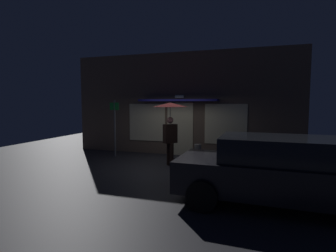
# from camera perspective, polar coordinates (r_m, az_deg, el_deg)

# --- Properties ---
(ground_plane) EXTENTS (18.00, 18.00, 0.00)m
(ground_plane) POSITION_cam_1_polar(r_m,az_deg,el_deg) (9.06, -0.98, -8.91)
(ground_plane) COLOR #26262B
(building_facade) EXTENTS (9.62, 1.00, 4.28)m
(building_facade) POSITION_cam_1_polar(r_m,az_deg,el_deg) (11.04, 2.90, 4.69)
(building_facade) COLOR brown
(building_facade) RESTS_ON ground
(person_with_umbrella) EXTENTS (1.20, 1.20, 2.20)m
(person_with_umbrella) POSITION_cam_1_polar(r_m,az_deg,el_deg) (9.01, 0.48, 1.90)
(person_with_umbrella) COLOR black
(person_with_umbrella) RESTS_ON ground
(parked_car) EXTENTS (4.38, 2.08, 1.47)m
(parked_car) POSITION_cam_1_polar(r_m,az_deg,el_deg) (6.09, 23.13, -8.97)
(parked_car) COLOR black
(parked_car) RESTS_ON ground
(street_sign_post) EXTENTS (0.40, 0.07, 2.30)m
(street_sign_post) POSITION_cam_1_polar(r_m,az_deg,el_deg) (10.80, -11.52, 0.29)
(street_sign_post) COLOR #595B60
(street_sign_post) RESTS_ON ground
(sidewalk_bollard) EXTENTS (0.27, 0.27, 0.61)m
(sidewalk_bollard) POSITION_cam_1_polar(r_m,az_deg,el_deg) (10.18, 6.50, -5.65)
(sidewalk_bollard) COLOR slate
(sidewalk_bollard) RESTS_ON ground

